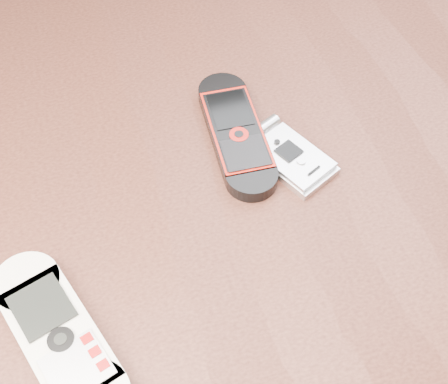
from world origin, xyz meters
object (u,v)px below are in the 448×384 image
(table, at_px, (219,259))
(nokia_black_red, at_px, (236,133))
(nokia_white, at_px, (59,338))
(motorola_razr, at_px, (290,157))

(table, bearing_deg, nokia_black_red, 60.05)
(table, height_order, nokia_black_red, nokia_black_red)
(nokia_white, xyz_separation_m, nokia_black_red, (0.20, 0.16, -0.00))
(nokia_black_red, xyz_separation_m, motorola_razr, (0.04, -0.04, -0.00))
(table, relative_size, motorola_razr, 12.75)
(table, bearing_deg, motorola_razr, 16.31)
(table, relative_size, nokia_white, 7.18)
(table, xyz_separation_m, nokia_white, (-0.16, -0.10, 0.11))
(table, height_order, motorola_razr, motorola_razr)
(nokia_white, bearing_deg, nokia_black_red, 21.60)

